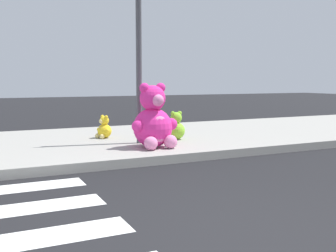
% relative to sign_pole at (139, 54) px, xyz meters
% --- Properties ---
extents(ground_plane, '(60.00, 60.00, 0.00)m').
position_rel_sign_pole_xyz_m(ground_plane, '(-1.00, -4.40, -1.85)').
color(ground_plane, black).
extents(sidewalk, '(28.00, 4.40, 0.15)m').
position_rel_sign_pole_xyz_m(sidewalk, '(-1.00, 0.80, -1.77)').
color(sidewalk, '#9E9B93').
rests_on(sidewalk, ground_plane).
extents(sign_pole, '(0.56, 0.11, 3.20)m').
position_rel_sign_pole_xyz_m(sign_pole, '(0.00, 0.00, 0.00)').
color(sign_pole, '#4C4C51').
rests_on(sign_pole, sidewalk).
extents(plush_pink_large, '(0.89, 0.79, 1.16)m').
position_rel_sign_pole_xyz_m(plush_pink_large, '(0.05, -0.58, -1.23)').
color(plush_pink_large, '#F22D93').
rests_on(plush_pink_large, sidewalk).
extents(plush_yellow, '(0.34, 0.35, 0.48)m').
position_rel_sign_pole_xyz_m(plush_yellow, '(-0.43, 0.94, -1.51)').
color(plush_yellow, yellow).
rests_on(plush_yellow, sidewalk).
extents(plush_lime, '(0.45, 0.40, 0.58)m').
position_rel_sign_pole_xyz_m(plush_lime, '(0.85, 0.13, -1.47)').
color(plush_lime, '#8CD133').
rests_on(plush_lime, sidewalk).
extents(plush_lavender, '(0.42, 0.41, 0.58)m').
position_rel_sign_pole_xyz_m(plush_lavender, '(0.61, 0.63, -1.47)').
color(plush_lavender, '#B28CD8').
rests_on(plush_lavender, sidewalk).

